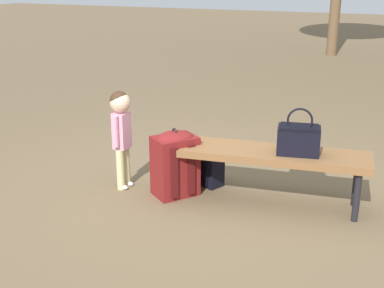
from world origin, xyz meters
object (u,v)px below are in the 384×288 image
at_px(child_standing, 121,125).
at_px(backpack_large, 175,162).
at_px(backpack_small, 210,165).
at_px(park_bench, 267,157).
at_px(handbag, 299,139).

relative_size(child_standing, backpack_large, 1.46).
relative_size(child_standing, backpack_small, 2.35).
xyz_separation_m(park_bench, child_standing, (1.21, 0.20, 0.18)).
distance_m(park_bench, backpack_small, 0.60).
distance_m(park_bench, child_standing, 1.24).
bearing_deg(child_standing, park_bench, -170.58).
bearing_deg(backpack_small, handbag, 170.21).
bearing_deg(child_standing, backpack_large, -173.85).
bearing_deg(backpack_small, child_standing, 27.65).
distance_m(handbag, backpack_large, 1.03).
relative_size(handbag, child_standing, 0.43).
xyz_separation_m(park_bench, handbag, (-0.24, -0.01, 0.18)).
relative_size(handbag, backpack_small, 1.01).
bearing_deg(child_standing, handbag, -171.61).
bearing_deg(handbag, backpack_large, 9.46).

